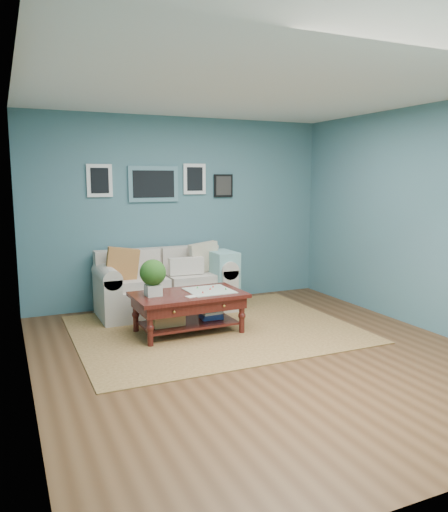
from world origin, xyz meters
TOP-DOWN VIEW (x-y plane):
  - room_shell at (-0.01, 0.06)m, footprint 5.00×5.02m
  - area_rug at (-0.11, 1.01)m, footprint 3.29×2.63m
  - loveseat at (-0.33, 2.02)m, footprint 1.87×0.85m
  - coffee_table at (-0.51, 1.02)m, footprint 1.32×0.79m

SIDE VIEW (x-z plane):
  - area_rug at x=-0.11m, z-range 0.00..0.01m
  - loveseat at x=-0.33m, z-range -0.09..0.87m
  - coffee_table at x=-0.51m, z-range -0.05..0.86m
  - room_shell at x=-0.01m, z-range 0.01..2.71m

